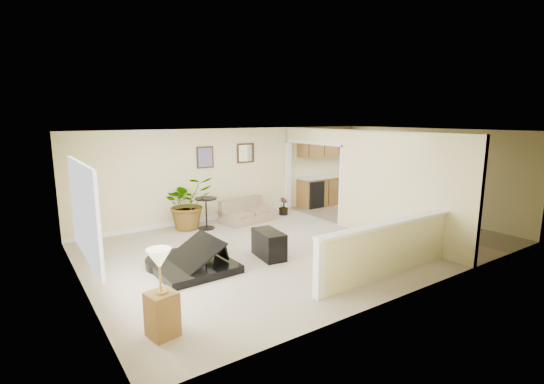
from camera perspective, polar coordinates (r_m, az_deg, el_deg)
floor at (r=9.00m, az=4.35°, el=-7.38°), size 9.00×9.00×0.00m
back_wall at (r=11.16m, az=-5.21°, el=2.76°), size 9.00×0.04×2.50m
front_wall at (r=6.68m, az=20.80°, el=-3.38°), size 9.00×0.04×2.50m
left_wall at (r=6.90m, az=-26.22°, el=-3.35°), size 0.04×6.00×2.50m
right_wall at (r=12.00m, az=21.51°, el=2.61°), size 0.04×6.00×2.50m
ceiling at (r=8.56m, az=4.59°, el=8.74°), size 9.00×6.00×0.04m
kitchen_vinyl at (r=11.17m, az=17.14°, el=-4.21°), size 2.70×6.00×0.01m
interior_partition at (r=10.08m, az=11.58°, el=1.54°), size 0.18×5.99×2.50m
pony_half_wall at (r=7.34m, az=16.26°, el=-7.80°), size 3.42×0.22×1.00m
left_window at (r=6.37m, az=-25.58°, el=-2.54°), size 0.05×2.15×1.45m
wall_art_left at (r=10.65m, az=-9.66°, el=4.97°), size 0.48×0.04×0.58m
wall_mirror at (r=11.22m, az=-3.84°, el=5.65°), size 0.55×0.04×0.55m
kitchen_cabinets at (r=12.85m, az=7.95°, el=2.05°), size 2.36×0.65×2.33m
piano at (r=7.46m, az=-11.80°, el=-7.02°), size 1.68×1.73×1.31m
piano_bench at (r=8.02m, az=-0.46°, el=-7.57°), size 0.52×0.87×0.55m
loveseat at (r=10.75m, az=-3.66°, el=-2.67°), size 1.51×0.98×0.80m
accent_table at (r=10.10m, az=-9.51°, el=-2.45°), size 0.55×0.55×0.80m
palm_plant at (r=10.18m, az=-12.07°, el=-1.60°), size 1.23×1.08×1.34m
small_plant at (r=11.47m, az=1.67°, el=-2.27°), size 0.32×0.32×0.50m
lamp_stand at (r=5.42m, az=-15.72°, el=-14.78°), size 0.41×0.41×1.18m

